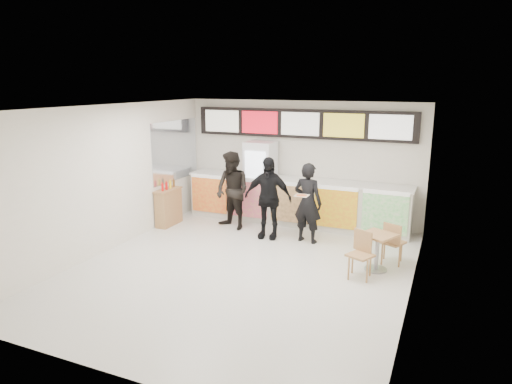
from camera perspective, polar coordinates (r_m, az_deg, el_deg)
The scene contains 15 objects.
floor at distance 8.71m, azimuth -1.78°, elevation -9.62°, with size 7.00×7.00×0.00m, color beige.
ceiling at distance 8.02m, azimuth -1.94°, elevation 10.51°, with size 7.00×7.00×0.00m, color white.
wall_back at distance 11.43m, azimuth 5.64°, elevation 3.78°, with size 6.00×6.00×0.00m, color silver.
wall_left at distance 9.86m, azimuth -17.84°, elevation 1.64°, with size 7.00×7.00×0.00m, color silver.
wall_right at distance 7.50m, azimuth 19.37°, elevation -2.09°, with size 7.00×7.00×0.00m, color silver.
service_counter at distance 11.25m, azimuth 4.89°, elevation -1.19°, with size 5.56×0.77×1.14m.
menu_board at distance 11.23m, azimuth 5.61°, elevation 8.50°, with size 5.50×0.14×0.70m.
drinks_fridge at distance 11.48m, azimuth 0.54°, elevation 1.36°, with size 0.70×0.67×2.00m.
mirror_panel at distance 11.74m, azimuth -10.04°, elevation 5.13°, with size 0.01×2.00×1.50m, color #B2B7BF.
customer_main at distance 9.94m, azimuth 6.49°, elevation -1.36°, with size 0.64×0.42×1.76m, color black.
customer_left at distance 10.80m, azimuth -2.97°, elevation 0.16°, with size 0.90×0.70×1.85m, color black.
customer_mid at distance 10.15m, azimuth 1.49°, elevation -0.73°, with size 1.08×0.45×1.85m, color black.
pizza_slice at distance 9.45m, azimuth 5.73°, elevation -0.39°, with size 0.36×0.36×0.02m.
cafe_table at distance 8.78m, azimuth 14.91°, elevation -6.44°, with size 0.97×1.48×0.84m.
condiment_ledge at distance 11.37m, azimuth -10.87°, elevation -1.81°, with size 0.33×0.81×1.08m.
Camera 1 is at (3.42, -7.24, 3.42)m, focal length 32.00 mm.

